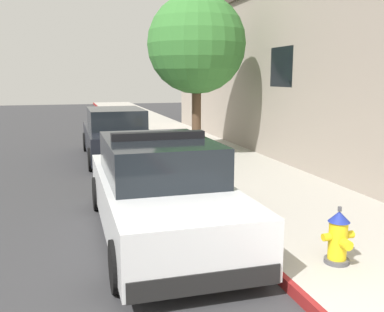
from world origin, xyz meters
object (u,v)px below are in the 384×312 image
(fire_hydrant, at_px, (338,237))
(parked_car_silver_ahead, at_px, (116,135))
(police_cruiser, at_px, (160,190))
(street_tree, at_px, (197,45))

(fire_hydrant, bearing_deg, parked_car_silver_ahead, 101.35)
(fire_hydrant, bearing_deg, police_cruiser, 133.01)
(police_cruiser, bearing_deg, parked_car_silver_ahead, 89.31)
(parked_car_silver_ahead, height_order, street_tree, street_tree)
(parked_car_silver_ahead, distance_m, street_tree, 3.73)
(street_tree, bearing_deg, fire_hydrant, -93.54)
(parked_car_silver_ahead, xyz_separation_m, fire_hydrant, (1.82, -9.09, -0.24))
(police_cruiser, height_order, fire_hydrant, police_cruiser)
(police_cruiser, distance_m, street_tree, 7.06)
(police_cruiser, xyz_separation_m, street_tree, (2.41, 6.05, 2.73))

